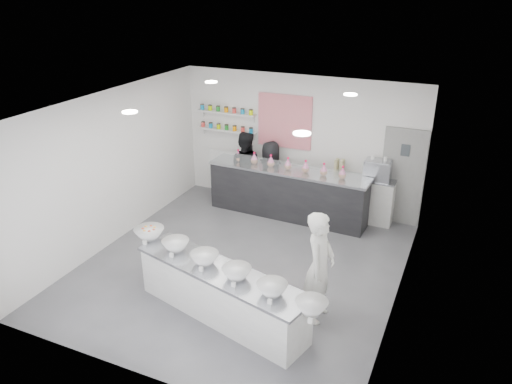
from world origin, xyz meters
TOP-DOWN VIEW (x-y plane):
  - floor at (0.00, 0.00)m, footprint 6.00×6.00m
  - ceiling at (0.00, 0.00)m, footprint 6.00×6.00m
  - back_wall at (0.00, 3.00)m, footprint 5.50×0.00m
  - left_wall at (-2.75, 0.00)m, footprint 0.00×6.00m
  - right_wall at (2.75, 0.00)m, footprint 0.00×6.00m
  - back_door at (2.30, 2.97)m, footprint 0.88×0.04m
  - pattern_panel at (-0.35, 2.98)m, footprint 1.25×0.03m
  - jar_shelf_lower at (-1.75, 2.90)m, footprint 1.45×0.22m
  - jar_shelf_upper at (-1.75, 2.90)m, footprint 1.45×0.22m
  - preserve_jars at (-1.75, 2.88)m, footprint 1.45×0.10m
  - downlight_0 at (-1.40, -1.00)m, footprint 0.24×0.24m
  - downlight_1 at (1.40, -1.00)m, footprint 0.24×0.24m
  - downlight_2 at (-1.40, 1.60)m, footprint 0.24×0.24m
  - downlight_3 at (1.40, 1.60)m, footprint 0.24×0.24m
  - prep_counter at (0.34, -1.45)m, footprint 3.12×1.45m
  - back_bar at (0.01, 2.30)m, footprint 3.57×0.77m
  - sneeze_guard at (-0.00, 1.99)m, footprint 3.50×0.13m
  - espresso_ledge at (1.55, 2.78)m, footprint 1.33×0.42m
  - espresso_machine at (1.82, 2.78)m, footprint 0.54×0.38m
  - cup_stacks at (1.00, 2.78)m, footprint 0.24×0.24m
  - prep_bowls at (0.34, -1.45)m, footprint 3.71×1.47m
  - label_cards at (0.48, -1.97)m, footprint 3.31×0.04m
  - cookie_bags at (0.01, 2.30)m, footprint 2.56×0.24m
  - woman_prep at (1.71, -0.85)m, footprint 0.44×0.66m
  - staff_left at (-1.14, 2.55)m, footprint 0.94×0.78m
  - staff_right at (-0.52, 2.60)m, footprint 0.79×0.54m

SIDE VIEW (x-z plane):
  - floor at x=0.00m, z-range 0.00..0.00m
  - prep_counter at x=0.34m, z-range 0.00..0.83m
  - espresso_ledge at x=1.55m, z-range 0.00..0.99m
  - back_bar at x=0.01m, z-range 0.00..1.10m
  - staff_right at x=-0.52m, z-range 0.00..1.57m
  - label_cards at x=0.48m, z-range 0.83..0.90m
  - staff_left at x=-1.14m, z-range 0.00..1.74m
  - woman_prep at x=1.71m, z-range 0.00..1.79m
  - prep_bowls at x=0.34m, z-range 0.83..1.01m
  - back_door at x=2.30m, z-range 0.00..2.10m
  - cup_stacks at x=1.00m, z-range 0.99..1.31m
  - espresso_machine at x=1.82m, z-range 0.99..1.40m
  - cookie_bags at x=0.01m, z-range 1.10..1.38m
  - sneeze_guard at x=0.00m, z-range 1.10..1.40m
  - back_wall at x=0.00m, z-range -1.25..4.25m
  - left_wall at x=-2.75m, z-range -1.50..4.50m
  - right_wall at x=2.75m, z-range -1.50..4.50m
  - jar_shelf_lower at x=-1.75m, z-range 1.58..1.62m
  - preserve_jars at x=-1.75m, z-range 1.60..2.16m
  - pattern_panel at x=-0.35m, z-range 1.35..2.55m
  - jar_shelf_upper at x=-1.75m, z-range 2.00..2.04m
  - downlight_0 at x=-1.40m, z-range 2.97..2.99m
  - downlight_1 at x=1.40m, z-range 2.97..2.99m
  - downlight_2 at x=-1.40m, z-range 2.97..2.99m
  - downlight_3 at x=1.40m, z-range 2.97..2.99m
  - ceiling at x=0.00m, z-range 3.00..3.00m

